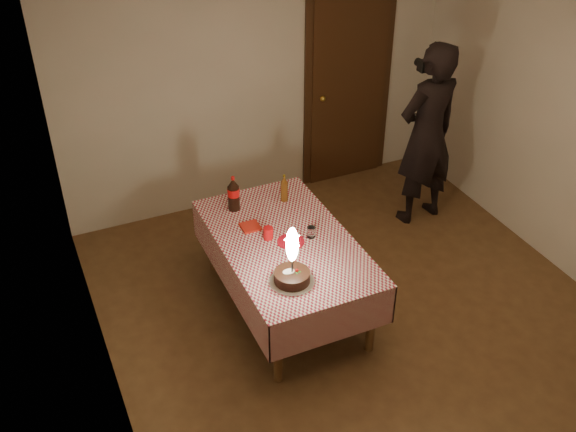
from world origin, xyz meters
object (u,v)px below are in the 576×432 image
object	(u,v)px
red_plate	(291,242)
dining_table	(285,250)
photographer	(427,135)
amber_bottle_right	(284,189)
birthday_cake	(292,268)
cola_bottle	(234,194)
clear_cup	(311,232)
red_cup	(268,233)

from	to	relation	value
red_plate	dining_table	bearing A→B (deg)	126.89
photographer	amber_bottle_right	bearing A→B (deg)	-174.14
dining_table	red_plate	size ratio (longest dim) A/B	7.82
birthday_cake	cola_bottle	xyz separation A→B (m)	(-0.05, 1.09, 0.03)
photographer	birthday_cake	bearing A→B (deg)	-148.48
clear_cup	cola_bottle	distance (m)	0.77
birthday_cake	red_cup	xyz separation A→B (m)	(0.05, 0.57, -0.07)
red_cup	photographer	bearing A→B (deg)	18.18
amber_bottle_right	photographer	world-z (taller)	photographer
clear_cup	cola_bottle	bearing A→B (deg)	123.60
red_plate	amber_bottle_right	world-z (taller)	amber_bottle_right
red_cup	amber_bottle_right	distance (m)	0.58
red_plate	cola_bottle	bearing A→B (deg)	110.87
dining_table	amber_bottle_right	world-z (taller)	amber_bottle_right
dining_table	red_plate	world-z (taller)	red_plate
birthday_cake	red_plate	size ratio (longest dim) A/B	2.18
cola_bottle	red_plate	bearing A→B (deg)	-69.13
clear_cup	dining_table	bearing A→B (deg)	169.41
dining_table	clear_cup	distance (m)	0.25
dining_table	clear_cup	xyz separation A→B (m)	(0.21, -0.04, 0.14)
birthday_cake	photographer	distance (m)	2.29
birthday_cake	clear_cup	distance (m)	0.59
red_plate	amber_bottle_right	xyz separation A→B (m)	(0.20, 0.59, 0.11)
birthday_cake	dining_table	bearing A→B (deg)	71.34
dining_table	cola_bottle	world-z (taller)	cola_bottle
dining_table	amber_bottle_right	bearing A→B (deg)	66.94
red_cup	clear_cup	distance (m)	0.35
red_plate	photographer	bearing A→B (deg)	23.01
dining_table	amber_bottle_right	size ratio (longest dim) A/B	6.75
red_plate	red_cup	distance (m)	0.19
photographer	red_cup	bearing A→B (deg)	-161.82
dining_table	red_cup	xyz separation A→B (m)	(-0.11, 0.08, 0.14)
red_plate	clear_cup	xyz separation A→B (m)	(0.18, 0.00, 0.04)
red_cup	photographer	size ratio (longest dim) A/B	0.05
clear_cup	photographer	distance (m)	1.76
red_cup	clear_cup	world-z (taller)	red_cup
cola_bottle	amber_bottle_right	size ratio (longest dim) A/B	1.25
cola_bottle	amber_bottle_right	bearing A→B (deg)	-6.13
dining_table	red_cup	bearing A→B (deg)	143.73
red_cup	clear_cup	xyz separation A→B (m)	(0.32, -0.12, -0.01)
red_cup	dining_table	bearing A→B (deg)	-36.27
clear_cup	red_cup	bearing A→B (deg)	159.23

